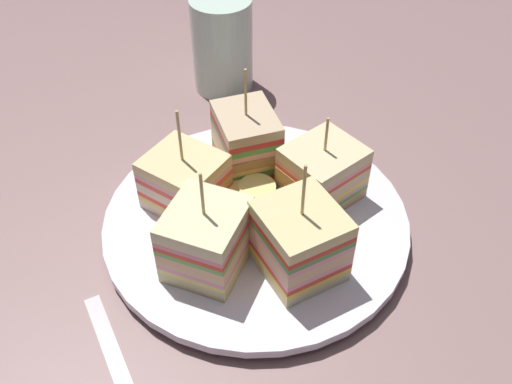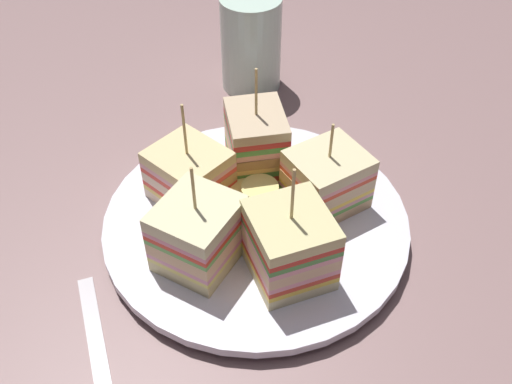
% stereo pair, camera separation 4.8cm
% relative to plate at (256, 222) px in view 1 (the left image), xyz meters
% --- Properties ---
extents(ground_plane, '(1.18, 0.99, 0.02)m').
position_rel_plate_xyz_m(ground_plane, '(0.00, 0.00, -0.02)').
color(ground_plane, gray).
extents(plate, '(0.26, 0.26, 0.02)m').
position_rel_plate_xyz_m(plate, '(0.00, 0.00, 0.00)').
color(plate, white).
rests_on(plate, ground_plane).
extents(sandwich_wedge_0, '(0.08, 0.07, 0.10)m').
position_rel_plate_xyz_m(sandwich_wedge_0, '(0.05, -0.04, 0.03)').
color(sandwich_wedge_0, '#D6C385').
rests_on(sandwich_wedge_0, plate).
extents(sandwich_wedge_1, '(0.08, 0.08, 0.11)m').
position_rel_plate_xyz_m(sandwich_wedge_1, '(0.05, 0.04, 0.04)').
color(sandwich_wedge_1, beige).
rests_on(sandwich_wedge_1, plate).
extents(sandwich_wedge_2, '(0.08, 0.08, 0.09)m').
position_rel_plate_xyz_m(sandwich_wedge_2, '(-0.03, 0.06, 0.03)').
color(sandwich_wedge_2, '#DDB57F').
rests_on(sandwich_wedge_2, plate).
extents(sandwich_wedge_3, '(0.08, 0.07, 0.11)m').
position_rel_plate_xyz_m(sandwich_wedge_3, '(-0.06, -0.01, 0.04)').
color(sandwich_wedge_3, '#DBB78B').
rests_on(sandwich_wedge_3, plate).
extents(sandwich_wedge_4, '(0.08, 0.08, 0.10)m').
position_rel_plate_xyz_m(sandwich_wedge_4, '(-0.01, -0.06, 0.03)').
color(sandwich_wedge_4, beige).
rests_on(sandwich_wedge_4, plate).
extents(chip_pile, '(0.07, 0.06, 0.02)m').
position_rel_plate_xyz_m(chip_pile, '(-0.01, -0.00, 0.02)').
color(chip_pile, '#EBCA7B').
rests_on(chip_pile, plate).
extents(drinking_glass, '(0.07, 0.07, 0.11)m').
position_rel_plate_xyz_m(drinking_glass, '(-0.22, -0.05, 0.04)').
color(drinking_glass, silver).
rests_on(drinking_glass, ground_plane).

